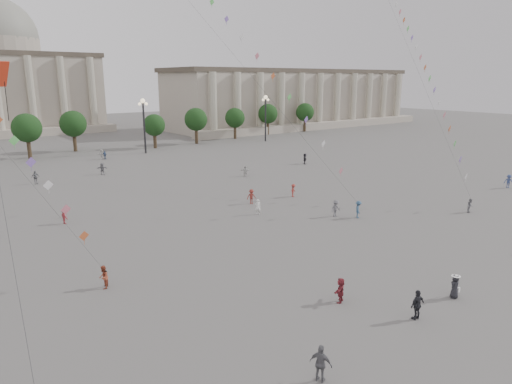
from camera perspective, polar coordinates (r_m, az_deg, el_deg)
ground at (r=29.30m, az=16.21°, el=-15.84°), size 360.00×360.00×0.00m
hall_east at (r=145.06m, az=4.86°, el=11.58°), size 84.00×26.22×17.20m
hall_central at (r=145.56m, az=-29.12°, el=12.22°), size 48.30×34.30×35.50m
tree_row at (r=95.57m, az=-24.08°, el=7.41°), size 137.12×5.12×8.00m
lamp_post_mid_east at (r=92.36m, az=-13.87°, el=9.24°), size 2.00×0.90×10.65m
lamp_post_far_east at (r=107.61m, az=1.20°, el=10.25°), size 2.00×0.90×10.65m
person_crowd_0 at (r=88.19m, az=-18.37°, el=4.42°), size 0.98×0.71×1.54m
person_crowd_4 at (r=87.99m, az=-18.73°, el=4.49°), size 1.76×1.45×1.89m
person_crowd_6 at (r=49.23m, az=9.92°, el=-2.03°), size 1.19×0.69×1.83m
person_crowd_7 at (r=68.79m, az=-1.35°, el=2.66°), size 1.57×1.20×1.65m
person_crowd_8 at (r=56.86m, az=4.69°, el=0.19°), size 1.21×1.04×1.62m
person_crowd_9 at (r=79.21m, az=6.12°, el=4.15°), size 1.47×1.68×1.84m
person_crowd_12 at (r=73.93m, az=-18.67°, el=2.78°), size 1.76×1.15×1.82m
person_crowd_13 at (r=49.33m, az=0.22°, el=-1.86°), size 0.74×0.66×1.71m
person_crowd_14 at (r=70.10m, az=29.04°, el=1.18°), size 1.27×1.35×1.84m
person_crowd_16 at (r=70.67m, az=-25.87°, el=1.66°), size 1.20×0.71×1.91m
person_crowd_17 at (r=50.12m, az=-22.83°, el=-2.80°), size 0.77×1.12×1.59m
person_crowd_21 at (r=53.52m, az=-0.58°, el=-0.57°), size 1.27×0.97×1.75m
tourist_1 at (r=30.17m, az=19.52°, el=-13.14°), size 1.15×0.53×1.92m
tourist_2 at (r=31.06m, az=10.52°, el=-11.96°), size 1.61×1.18×1.68m
tourist_3 at (r=23.66m, az=8.12°, el=-20.48°), size 0.92×1.23×1.94m
kite_flyer_0 at (r=34.09m, az=-18.52°, el=-10.06°), size 0.96×1.02×1.68m
kite_flyer_1 at (r=49.27m, az=12.68°, el=-2.13°), size 1.33×1.35×1.86m
kite_flyer_2 at (r=55.35m, az=25.22°, el=-1.54°), size 0.91×0.81×1.56m
hat_person at (r=33.81m, az=23.62°, el=-10.67°), size 0.97×0.91×1.69m
kite_train_east at (r=70.35m, az=17.99°, el=19.30°), size 16.90×31.54×51.48m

